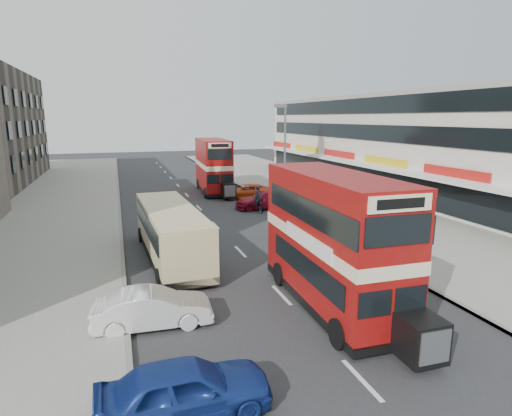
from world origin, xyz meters
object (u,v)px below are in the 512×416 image
object	(u,v)px
car_right_a	(266,200)
car_right_b	(246,191)
car_left_near	(185,389)
bus_second	(213,166)
car_left_front	(153,308)
street_lamp	(284,148)
bus_main	(333,241)
coach	(171,231)
pedestrian_near	(330,207)
cyclist	(258,203)

from	to	relation	value
car_right_a	car_right_b	size ratio (longest dim) A/B	1.08
car_left_near	car_right_b	size ratio (longest dim) A/B	0.93
bus_second	car_left_front	distance (m)	27.01
street_lamp	bus_main	bearing A→B (deg)	-106.13
street_lamp	coach	bearing A→B (deg)	-135.67
bus_main	car_left_near	bearing A→B (deg)	36.12
coach	street_lamp	bearing A→B (deg)	41.66
street_lamp	pedestrian_near	distance (m)	6.61
car_right_b	pedestrian_near	distance (m)	10.42
bus_main	bus_second	size ratio (longest dim) A/B	1.00
street_lamp	pedestrian_near	xyz separation A→B (m)	(1.41, -5.21, -3.81)
street_lamp	bus_second	bearing A→B (deg)	113.39
coach	car_left_front	size ratio (longest dim) A/B	2.36
car_left_front	pedestrian_near	xyz separation A→B (m)	(13.14, 11.83, 0.30)
bus_main	car_right_a	distance (m)	17.95
coach	car_left_front	bearing A→B (deg)	-104.92
coach	car_right_a	bearing A→B (deg)	46.15
car_left_near	pedestrian_near	xyz separation A→B (m)	(12.78, 16.66, 0.25)
bus_main	car_left_near	xyz separation A→B (m)	(-6.31, -4.38, -1.89)
coach	cyclist	xyz separation A→B (m)	(7.75, 9.05, -0.82)
car_left_front	car_right_b	world-z (taller)	car_left_front
car_right_a	cyclist	size ratio (longest dim) A/B	2.46
street_lamp	coach	xyz separation A→B (m)	(-10.20, -9.96, -3.30)
car_right_a	pedestrian_near	xyz separation A→B (m)	(2.89, -5.21, 0.26)
car_left_near	pedestrian_near	size ratio (longest dim) A/B	2.58
street_lamp	pedestrian_near	size ratio (longest dim) A/B	4.93
car_right_a	car_right_b	distance (m)	4.72
bus_second	car_right_a	distance (m)	9.19
bus_main	coach	world-z (taller)	bus_main
bus_second	car_right_a	world-z (taller)	bus_second
coach	car_right_b	distance (m)	16.95
street_lamp	car_right_a	size ratio (longest dim) A/B	1.65
bus_main	bus_second	world-z (taller)	bus_main
car_left_near	cyclist	bearing A→B (deg)	-24.66
car_right_b	street_lamp	bearing A→B (deg)	28.19
car_left_front	car_right_b	xyz separation A→B (m)	(9.99, 21.75, -0.04)
car_left_front	cyclist	bearing A→B (deg)	-26.38
bus_main	car_right_a	xyz separation A→B (m)	(3.58, 17.49, -1.90)
street_lamp	cyclist	bearing A→B (deg)	-159.60
bus_main	car_left_front	size ratio (longest dim) A/B	2.23
car_right_a	cyclist	xyz separation A→B (m)	(-0.96, -0.91, -0.05)
bus_second	cyclist	distance (m)	9.89
bus_second	cyclist	xyz separation A→B (m)	(1.32, -9.61, -1.93)
bus_second	car_right_b	distance (m)	4.88
coach	bus_second	bearing A→B (deg)	68.31
car_left_near	car_right_a	xyz separation A→B (m)	(9.89, 21.87, -0.01)
coach	car_right_a	distance (m)	13.25
street_lamp	car_right_b	size ratio (longest dim) A/B	1.78
street_lamp	car_left_near	distance (m)	24.98
pedestrian_near	car_left_near	bearing A→B (deg)	50.17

